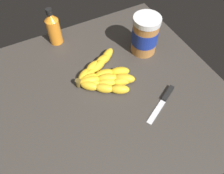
% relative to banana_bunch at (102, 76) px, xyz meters
% --- Properties ---
extents(ground_plane, '(0.89, 0.80, 0.05)m').
position_rel_banana_bunch_xyz_m(ground_plane, '(-0.05, -0.06, -0.04)').
color(ground_plane, '#38332D').
extents(banana_bunch, '(0.21, 0.24, 0.04)m').
position_rel_banana_bunch_xyz_m(banana_bunch, '(0.00, 0.00, 0.00)').
color(banana_bunch, gold).
rests_on(banana_bunch, ground_plane).
extents(peanut_butter_jar, '(0.10, 0.10, 0.16)m').
position_rel_banana_bunch_xyz_m(peanut_butter_jar, '(0.21, 0.06, 0.06)').
color(peanut_butter_jar, '#B27238').
rests_on(peanut_butter_jar, ground_plane).
extents(honey_bottle, '(0.05, 0.05, 0.16)m').
position_rel_banana_bunch_xyz_m(honey_bottle, '(-0.08, 0.27, 0.05)').
color(honey_bottle, orange).
rests_on(honey_bottle, ground_plane).
extents(butter_knife, '(0.16, 0.10, 0.01)m').
position_rel_banana_bunch_xyz_m(butter_knife, '(0.14, -0.19, -0.01)').
color(butter_knife, silver).
rests_on(butter_knife, ground_plane).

